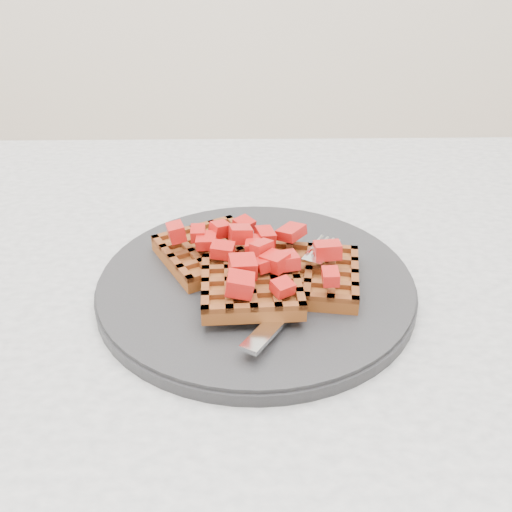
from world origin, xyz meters
name	(u,v)px	position (x,y,z in m)	size (l,w,h in m)	color
table	(356,358)	(0.00, 0.00, 0.64)	(1.20, 0.80, 0.75)	silver
plate	(256,284)	(-0.11, -0.03, 0.76)	(0.31, 0.31, 0.02)	black
waffles	(256,269)	(-0.11, -0.03, 0.78)	(0.21, 0.18, 0.03)	brown
strawberry_pile	(256,243)	(-0.11, -0.03, 0.80)	(0.15, 0.15, 0.02)	#9A0001
fork	(299,293)	(-0.08, -0.06, 0.77)	(0.02, 0.18, 0.02)	silver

